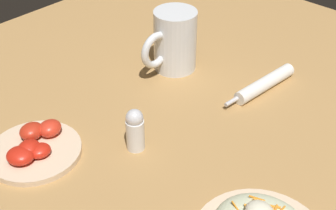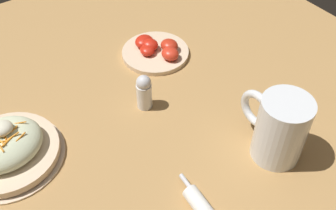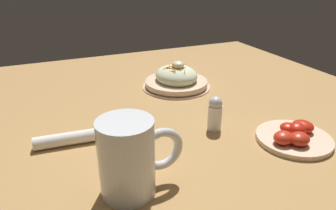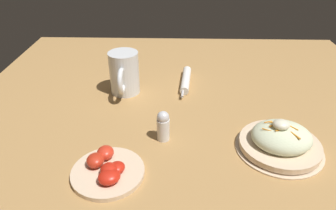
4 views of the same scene
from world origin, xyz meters
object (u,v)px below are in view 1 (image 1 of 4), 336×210
(napkin_roll, at_px, (263,83))
(salt_shaker, at_px, (135,129))
(beer_mug, at_px, (174,44))
(tomato_plate, at_px, (34,148))

(napkin_roll, relative_size, salt_shaker, 2.43)
(beer_mug, distance_m, tomato_plate, 0.40)
(salt_shaker, bearing_deg, beer_mug, -61.61)
(napkin_roll, bearing_deg, beer_mug, 18.12)
(beer_mug, xyz_separation_m, salt_shaker, (-0.14, 0.26, -0.02))
(beer_mug, bearing_deg, napkin_roll, -161.88)
(beer_mug, relative_size, napkin_roll, 0.74)
(beer_mug, height_order, salt_shaker, beer_mug)
(tomato_plate, relative_size, salt_shaker, 1.98)
(tomato_plate, bearing_deg, napkin_roll, -111.87)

